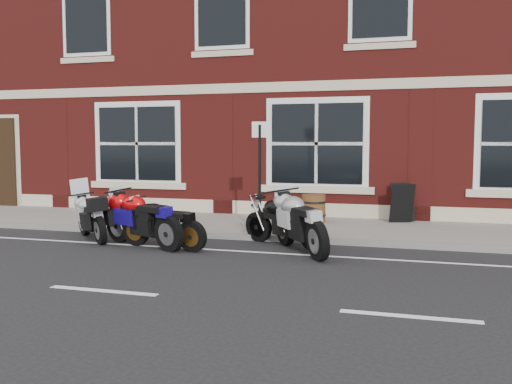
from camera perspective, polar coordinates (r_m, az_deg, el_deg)
ground at (r=10.68m, az=-6.52°, el=-5.85°), size 80.00×80.00×0.00m
sidewalk at (r=13.44m, az=-1.49°, el=-3.32°), size 30.00×3.00×0.12m
kerb at (r=11.96m, az=-3.85°, el=-4.36°), size 30.00×0.16×0.12m
pub_building at (r=20.95m, az=5.11°, el=15.96°), size 24.00×12.00×12.00m
moto_touring_silver at (r=12.26m, az=-16.08°, el=-2.23°), size 1.45×1.38×1.24m
moto_sport_red at (r=11.19m, az=-11.26°, el=-2.47°), size 2.06×1.03×0.99m
moto_sport_black at (r=10.92m, az=-9.36°, el=-3.01°), size 1.90×0.53×0.86m
moto_sport_silver at (r=10.44m, az=4.51°, el=-2.83°), size 1.39×1.95×1.02m
moto_naked_black at (r=11.07m, az=2.82°, el=-2.72°), size 1.83×1.04×0.90m
a_board_sign at (r=13.88m, az=14.44°, el=-1.04°), size 0.66×0.56×0.93m
barrel_planter at (r=13.53m, az=5.77°, el=-1.64°), size 0.59×0.59×0.65m
parking_sign at (r=11.92m, az=0.37°, el=2.36°), size 0.32×0.11×2.31m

